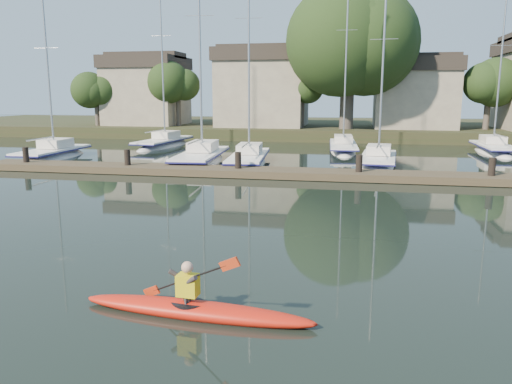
% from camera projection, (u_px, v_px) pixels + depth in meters
% --- Properties ---
extents(ground, '(160.00, 160.00, 0.00)m').
position_uv_depth(ground, '(228.00, 278.00, 11.29)').
color(ground, black).
rests_on(ground, ground).
extents(kayak, '(4.62, 1.12, 1.47)m').
position_uv_depth(kayak, '(195.00, 307.00, 9.33)').
color(kayak, '#B40E0D').
rests_on(kayak, ground).
extents(dock, '(34.00, 2.00, 1.80)m').
position_uv_depth(dock, '(297.00, 173.00, 24.73)').
color(dock, '#4B3E2A').
rests_on(dock, ground).
extents(sailboat_0, '(2.30, 7.62, 12.01)m').
position_uv_depth(sailboat_0, '(53.00, 161.00, 32.10)').
color(sailboat_0, white).
rests_on(sailboat_0, ground).
extents(sailboat_1, '(2.88, 9.11, 14.66)m').
position_uv_depth(sailboat_1, '(202.00, 166.00, 29.99)').
color(sailboat_1, white).
rests_on(sailboat_1, ground).
extents(sailboat_2, '(2.79, 8.75, 14.24)m').
position_uv_depth(sailboat_2, '(249.00, 167.00, 29.54)').
color(sailboat_2, white).
rests_on(sailboat_2, ground).
extents(sailboat_3, '(2.63, 7.76, 12.28)m').
position_uv_depth(sailboat_3, '(378.00, 169.00, 28.92)').
color(sailboat_3, white).
rests_on(sailboat_3, ground).
extents(sailboat_5, '(2.73, 8.86, 14.45)m').
position_uv_depth(sailboat_5, '(164.00, 149.00, 39.28)').
color(sailboat_5, white).
rests_on(sailboat_5, ground).
extents(sailboat_6, '(2.36, 9.19, 14.48)m').
position_uv_depth(sailboat_6, '(343.00, 153.00, 36.23)').
color(sailboat_6, white).
rests_on(sailboat_6, ground).
extents(sailboat_7, '(2.09, 7.88, 12.69)m').
position_uv_depth(sailboat_7, '(493.00, 155.00, 35.05)').
color(sailboat_7, white).
rests_on(sailboat_7, ground).
extents(shore, '(90.00, 25.25, 12.75)m').
position_uv_depth(shore, '(344.00, 102.00, 49.15)').
color(shore, '#232E17').
rests_on(shore, ground).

